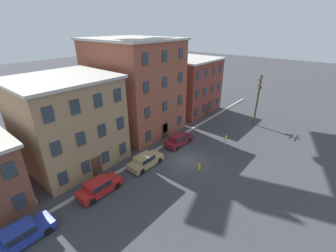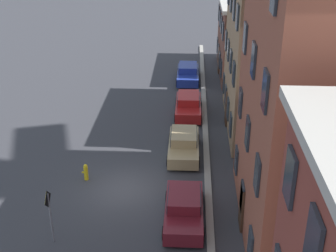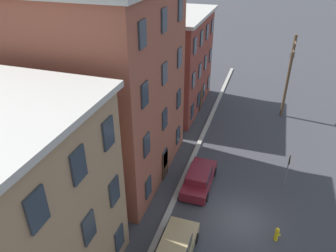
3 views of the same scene
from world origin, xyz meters
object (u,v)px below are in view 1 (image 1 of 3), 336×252
Objects in this scene: car_blue at (21,234)px; car_tan at (145,160)px; caution_sign at (225,141)px; car_red at (99,186)px; utility_pole at (258,97)px; car_maroon at (178,139)px; fire_hydrant at (199,167)px.

car_blue and car_tan have the same top height.
caution_sign is at bearing -15.16° from car_blue.
utility_pole is (26.12, -5.53, 3.87)m from car_red.
car_tan is 6.57m from car_maroon.
car_blue is 13.10m from car_tan.
car_tan is at bearing 145.82° from caution_sign.
car_red is 1.00× the size of car_maroon.
car_red is 26.97m from utility_pole.
car_tan is 1.62× the size of caution_sign.
car_red is (6.96, 0.12, 0.00)m from car_blue.
car_maroon is (12.71, -0.06, 0.00)m from car_red.
car_maroon is 4.58× the size of fire_hydrant.
caution_sign is at bearing -4.38° from fire_hydrant.
fire_hydrant is at bearing -59.27° from car_tan.
fire_hydrant is (-5.30, 0.41, -1.32)m from caution_sign.
utility_pole reaches higher than car_red.
car_maroon is (19.68, 0.06, 0.00)m from car_blue.
car_blue is at bearing 179.63° from car_tan.
car_maroon is at bearing 0.18° from car_blue.
car_blue and car_red have the same top height.
car_maroon is (6.57, 0.15, 0.00)m from car_tan.
car_tan is at bearing -178.73° from car_maroon.
fire_hydrant is (9.33, -5.57, -0.27)m from car_red.
fire_hydrant is at bearing -18.48° from car_blue.
caution_sign is 0.33× the size of utility_pole.
utility_pole is (19.97, -5.32, 3.87)m from car_tan.
car_red is at bearing 178.06° from car_tan.
car_blue is at bearing 161.52° from fire_hydrant.
fire_hydrant is at bearing -30.83° from car_red.
car_tan is 4.58× the size of fire_hydrant.
utility_pole is 17.29m from fire_hydrant.
caution_sign reaches higher than car_maroon.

